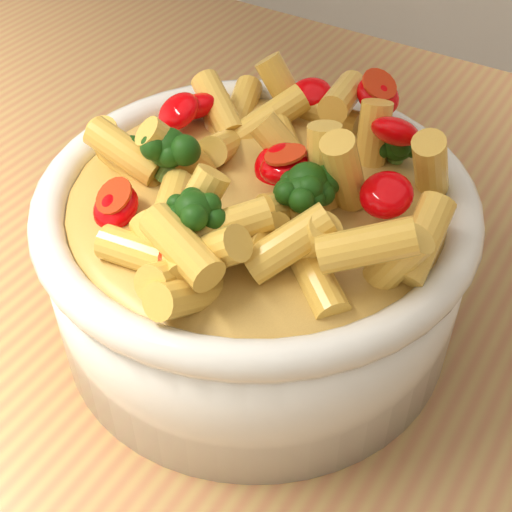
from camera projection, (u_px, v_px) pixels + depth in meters
The scene contains 3 objects.
table at pixel (327, 413), 0.55m from camera, with size 1.20×0.80×0.90m.
serving_bowl at pixel (256, 254), 0.44m from camera, with size 0.26×0.26×0.11m.
pasta_salad at pixel (256, 163), 0.40m from camera, with size 0.21×0.21×0.05m.
Camera 1 is at (0.12, -0.30, 1.26)m, focal length 50.00 mm.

